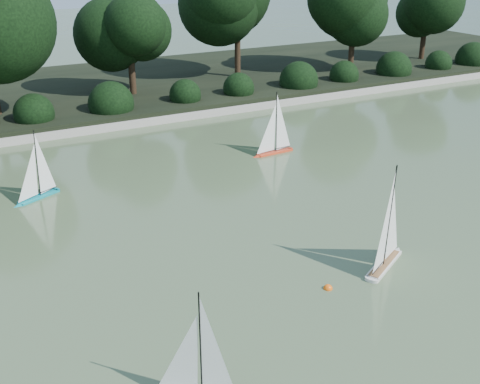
# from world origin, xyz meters

# --- Properties ---
(ground) EXTENTS (80.00, 80.00, 0.00)m
(ground) POSITION_xyz_m (0.00, 0.00, 0.00)
(ground) COLOR #3B4A2C
(ground) RESTS_ON ground
(pond_coping) EXTENTS (40.00, 0.35, 0.18)m
(pond_coping) POSITION_xyz_m (0.00, 9.00, 0.09)
(pond_coping) COLOR gray
(pond_coping) RESTS_ON ground
(far_bank) EXTENTS (40.00, 8.00, 0.30)m
(far_bank) POSITION_xyz_m (0.00, 13.00, 0.15)
(far_bank) COLOR black
(far_bank) RESTS_ON ground
(tree_line) EXTENTS (26.31, 3.93, 4.39)m
(tree_line) POSITION_xyz_m (1.23, 11.44, 2.64)
(tree_line) COLOR black
(tree_line) RESTS_ON ground
(shrub_hedge) EXTENTS (29.10, 1.10, 1.10)m
(shrub_hedge) POSITION_xyz_m (0.00, 9.90, 0.45)
(shrub_hedge) COLOR black
(shrub_hedge) RESTS_ON ground
(sailboat_white_a) EXTENTS (0.92, 0.76, 1.45)m
(sailboat_white_a) POSITION_xyz_m (-2.75, -1.24, 0.23)
(sailboat_white_a) COLOR white
(sailboat_white_a) RESTS_ON ground
(sailboat_white_b) EXTENTS (1.22, 0.79, 1.79)m
(sailboat_white_b) POSITION_xyz_m (1.13, 0.02, 0.28)
(sailboat_white_b) COLOR silver
(sailboat_white_b) RESTS_ON ground
(sailboat_orange) EXTENTS (1.14, 0.25, 1.55)m
(sailboat_orange) POSITION_xyz_m (2.25, 5.31, 0.24)
(sailboat_orange) COLOR red
(sailboat_orange) RESTS_ON ground
(sailboat_teal) EXTENTS (1.01, 0.61, 1.46)m
(sailboat_teal) POSITION_xyz_m (-3.16, 5.19, 0.23)
(sailboat_teal) COLOR #0E828D
(sailboat_teal) RESTS_ON ground
(race_buoy) EXTENTS (0.13, 0.13, 0.13)m
(race_buoy) POSITION_xyz_m (-0.11, -0.15, 0.00)
(race_buoy) COLOR #FF5F0D
(race_buoy) RESTS_ON ground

